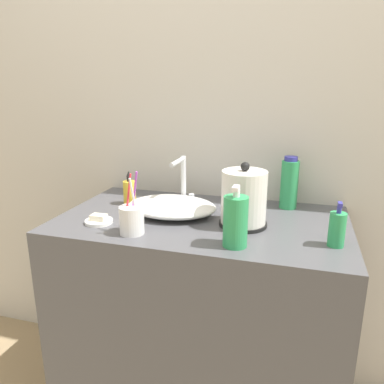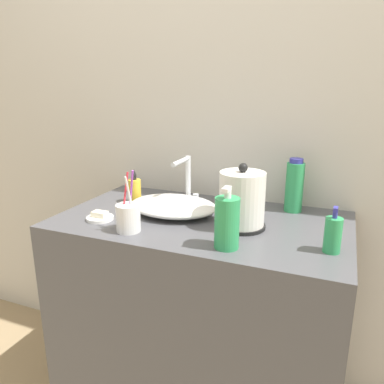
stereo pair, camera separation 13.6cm
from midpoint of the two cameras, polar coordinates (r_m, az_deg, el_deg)
The scene contains 11 objects.
wall_back at distance 1.63m, azimuth 8.20°, elevation 13.76°, with size 6.00×0.04×2.60m.
vanity_counter at distance 1.60m, azimuth 3.88°, elevation -19.03°, with size 1.07×0.61×0.88m.
sink_basin at distance 1.45m, azimuth -0.23°, elevation -2.16°, with size 0.35×0.26×0.06m.
faucet at distance 1.54m, azimuth 1.79°, elevation 2.24°, with size 0.06×0.16×0.20m.
electric_kettle at distance 1.31m, azimuth 10.58°, elevation -1.52°, with size 0.17×0.17×0.23m.
toothbrush_cup at distance 1.27m, azimuth -6.69°, elevation -3.89°, with size 0.08×0.08×0.21m.
lotion_bottle at distance 1.14m, azimuth 8.77°, elevation -4.68°, with size 0.08×0.08×0.20m.
shampoo_bottle at distance 1.52m, azimuth 17.84°, elevation 0.83°, with size 0.07×0.07×0.21m.
mouthwash_bottle at distance 1.58m, azimuth -6.29°, elevation 0.27°, with size 0.05×0.05×0.14m.
hand_cream_bottle at distance 1.21m, azimuth 23.77°, elevation -6.01°, with size 0.05×0.05×0.14m.
soap_dish at distance 1.41m, azimuth -11.19°, elevation -3.83°, with size 0.10×0.10×0.03m.
Camera 2 is at (0.47, -0.92, 1.36)m, focal length 35.00 mm.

